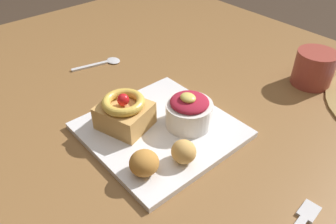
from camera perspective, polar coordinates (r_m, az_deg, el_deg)
name	(u,v)px	position (r m, az deg, el deg)	size (l,w,h in m)	color
dining_table	(212,141)	(0.75, 7.55, -4.94)	(1.54, 1.05, 0.73)	brown
front_plate	(160,130)	(0.64, -1.35, -3.11)	(0.26, 0.26, 0.01)	white
cake_slice	(124,112)	(0.63, -7.52, -0.03)	(0.11, 0.11, 0.07)	tan
berry_ramekin	(188,110)	(0.63, 3.45, 0.28)	(0.09, 0.09, 0.07)	white
fritter_front	(184,152)	(0.56, 2.72, -6.85)	(0.04, 0.04, 0.04)	tan
fritter_middle	(144,163)	(0.54, -4.13, -8.75)	(0.05, 0.05, 0.04)	#BC7F38
spoon	(103,63)	(0.89, -11.05, 8.31)	(0.05, 0.13, 0.00)	silver
coffee_mug	(314,68)	(0.84, 23.82, 6.92)	(0.09, 0.09, 0.08)	#993D33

